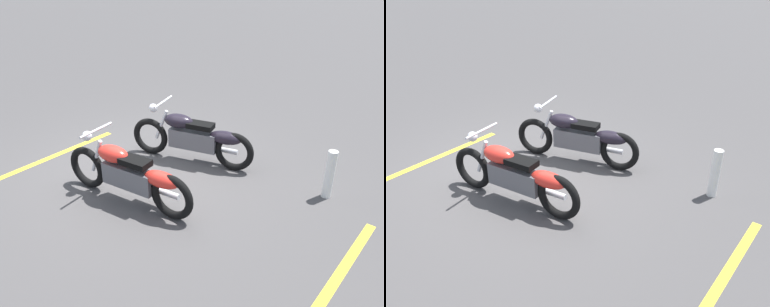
{
  "view_description": "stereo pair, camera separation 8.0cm",
  "coord_description": "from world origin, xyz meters",
  "views": [
    {
      "loc": [
        4.25,
        -4.11,
        3.3
      ],
      "look_at": [
        1.15,
        0.0,
        0.65
      ],
      "focal_mm": 37.21,
      "sensor_mm": 36.0,
      "label": 1
    },
    {
      "loc": [
        4.19,
        -4.16,
        3.3
      ],
      "look_at": [
        1.15,
        0.0,
        0.65
      ],
      "focal_mm": 37.21,
      "sensor_mm": 36.0,
      "label": 2
    }
  ],
  "objects": [
    {
      "name": "parking_stripe_mid",
      "position": [
        3.54,
        -0.83,
        0.0
      ],
      "size": [
        0.22,
        3.2,
        0.01
      ],
      "primitive_type": "cube",
      "rotation": [
        0.0,
        0.0,
        1.54
      ],
      "color": "yellow",
      "rests_on": "ground"
    },
    {
      "name": "parking_stripe_near",
      "position": [
        -1.54,
        -0.87,
        0.0
      ],
      "size": [
        0.22,
        3.2,
        0.01
      ],
      "primitive_type": "cube",
      "rotation": [
        0.0,
        0.0,
        1.54
      ],
      "color": "yellow",
      "rests_on": "ground"
    },
    {
      "name": "motorcycle_bright_foreground",
      "position": [
        0.62,
        -0.76,
        0.46
      ],
      "size": [
        2.23,
        0.62,
        1.04
      ],
      "rotation": [
        0.0,
        0.0,
        3.23
      ],
      "color": "black",
      "rests_on": "ground"
    },
    {
      "name": "bollard_post",
      "position": [
        2.84,
        1.1,
        0.38
      ],
      "size": [
        0.14,
        0.14,
        0.75
      ],
      "primitive_type": "cylinder",
      "color": "white",
      "rests_on": "ground"
    },
    {
      "name": "motorcycle_dark_foreground",
      "position": [
        0.6,
        0.79,
        0.46
      ],
      "size": [
        2.19,
        0.79,
        1.04
      ],
      "rotation": [
        0.0,
        0.0,
        3.38
      ],
      "color": "black",
      "rests_on": "ground"
    },
    {
      "name": "ground_plane",
      "position": [
        0.0,
        0.0,
        0.0
      ],
      "size": [
        60.0,
        60.0,
        0.0
      ],
      "primitive_type": "plane",
      "color": "#474444"
    }
  ]
}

